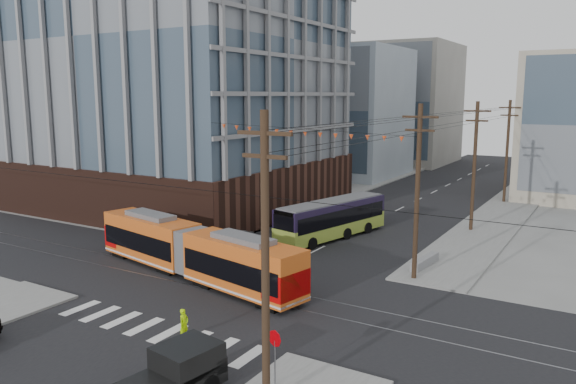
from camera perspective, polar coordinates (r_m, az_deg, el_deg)
name	(u,v)px	position (r m, az deg, el deg)	size (l,w,h in m)	color
ground	(195,310)	(31.40, -9.39, -11.78)	(160.00, 160.00, 0.00)	slate
office_building	(173,68)	(61.10, -11.65, 12.25)	(30.00, 25.00, 28.60)	#381E16
bg_bldg_nw_near	(337,113)	(82.48, 5.02, 8.04)	(18.00, 16.00, 18.00)	#8C99A5
bg_bldg_nw_far	(404,104)	(99.78, 11.70, 8.75)	(16.00, 18.00, 20.00)	gray
utility_pole_near	(265,265)	(20.20, -2.32, -7.43)	(0.30, 0.30, 11.00)	black
utility_pole_far	(528,142)	(79.06, 23.22, 4.68)	(0.30, 0.30, 11.00)	black
streetcar	(193,251)	(36.37, -9.60, -5.95)	(17.54, 2.47, 3.38)	#D3591A
city_bus	(332,219)	(45.69, 4.49, -2.73)	(2.43, 11.23, 3.18)	black
pickup_truck	(155,383)	(22.55, -13.37, -18.34)	(1.99, 5.56, 1.89)	black
parked_car_silver	(236,237)	(43.55, -5.32, -4.62)	(1.41, 4.04, 1.33)	#A2A2A2
parked_car_white	(291,221)	(49.09, 0.31, -2.95)	(1.82, 4.47, 1.30)	#B6A7A8
parked_car_grey	(306,213)	(51.87, 1.87, -2.17)	(2.40, 5.20, 1.44)	#494A4B
pedestrian	(184,324)	(27.79, -10.53, -13.07)	(0.55, 0.36, 1.52)	#B0EF03
stop_sign	(275,361)	(23.07, -1.34, -16.83)	(0.70, 0.70, 2.29)	#B20006
jersey_barrier	(425,263)	(39.15, 13.72, -6.99)	(0.81, 3.61, 0.72)	slate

